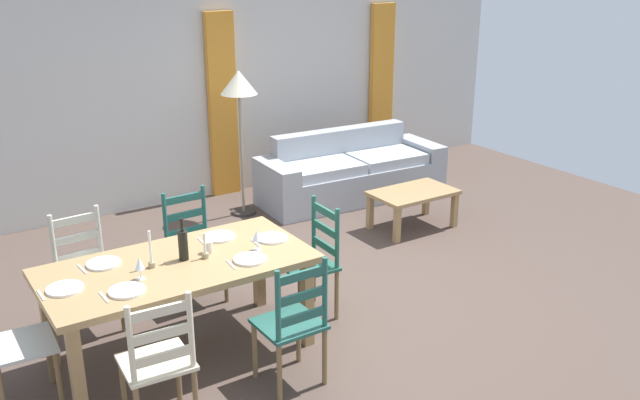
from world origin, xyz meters
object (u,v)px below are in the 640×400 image
(dining_chair_near_right, at_px, (293,323))
(coffee_table, at_px, (413,197))
(dining_chair_far_left, at_px, (85,272))
(dining_chair_head_west, at_px, (12,343))
(standing_lamp, at_px, (239,91))
(dining_chair_far_right, at_px, (193,247))
(wine_glass_near_left, at_px, (139,264))
(coffee_cup_primary, at_px, (208,247))
(wine_bottle, at_px, (183,244))
(dining_table, at_px, (178,273))
(dining_chair_head_east, at_px, (313,261))
(dining_chair_near_left, at_px, (158,362))
(wine_glass_near_right, at_px, (257,236))
(couch, at_px, (349,174))

(dining_chair_near_right, distance_m, coffee_table, 3.15)
(dining_chair_far_left, relative_size, coffee_table, 1.07)
(dining_chair_head_west, bearing_deg, standing_lamp, 39.98)
(dining_chair_far_right, height_order, standing_lamp, standing_lamp)
(wine_glass_near_left, distance_m, coffee_cup_primary, 0.60)
(dining_chair_far_right, height_order, wine_bottle, wine_bottle)
(dining_chair_far_right, relative_size, wine_bottle, 3.04)
(wine_bottle, distance_m, coffee_cup_primary, 0.21)
(dining_chair_near_right, xyz_separation_m, standing_lamp, (1.26, 3.19, 0.93))
(dining_table, distance_m, dining_chair_far_left, 0.93)
(dining_chair_near_right, xyz_separation_m, dining_chair_head_east, (0.65, 0.77, 0.00))
(coffee_cup_primary, bearing_deg, dining_chair_far_left, 133.86)
(dining_chair_near_left, height_order, dining_chair_far_left, same)
(wine_glass_near_left, relative_size, wine_glass_near_right, 1.00)
(couch, distance_m, coffee_table, 1.22)
(wine_glass_near_left, height_order, wine_glass_near_right, same)
(dining_chair_head_west, relative_size, wine_glass_near_left, 5.96)
(dining_chair_head_east, relative_size, wine_bottle, 3.04)
(dining_chair_near_right, xyz_separation_m, couch, (2.61, 3.01, -0.19))
(coffee_cup_primary, xyz_separation_m, coffee_table, (2.82, 0.98, -0.44))
(dining_chair_far_left, relative_size, wine_bottle, 3.04)
(dining_chair_far_right, bearing_deg, wine_glass_near_right, -81.46)
(couch, bearing_deg, coffee_table, -91.15)
(dining_table, relative_size, wine_glass_near_right, 11.80)
(dining_chair_far_right, xyz_separation_m, dining_chair_head_east, (0.70, -0.79, 0.00))
(dining_chair_head_east, relative_size, wine_glass_near_left, 5.96)
(dining_table, height_order, wine_glass_near_left, wine_glass_near_left)
(wine_bottle, bearing_deg, dining_chair_far_right, 63.58)
(dining_chair_head_west, relative_size, couch, 0.41)
(wine_bottle, distance_m, standing_lamp, 2.98)
(standing_lamp, bearing_deg, wine_glass_near_left, -129.01)
(dining_chair_far_left, bearing_deg, dining_table, -59.67)
(wine_glass_near_left, height_order, standing_lamp, standing_lamp)
(coffee_cup_primary, bearing_deg, dining_chair_head_east, -2.53)
(dining_chair_near_left, xyz_separation_m, dining_chair_far_left, (-0.02, 1.52, 0.00))
(wine_glass_near_right, distance_m, couch, 3.49)
(dining_chair_head_east, height_order, wine_bottle, wine_bottle)
(dining_chair_far_left, xyz_separation_m, coffee_table, (3.54, 0.23, -0.12))
(wine_bottle, bearing_deg, wine_glass_near_right, -14.90)
(coffee_cup_primary, bearing_deg, wine_bottle, -175.01)
(couch, bearing_deg, dining_chair_near_right, -130.94)
(dining_chair_head_east, relative_size, standing_lamp, 0.59)
(dining_chair_far_right, relative_size, standing_lamp, 0.59)
(dining_chair_near_left, xyz_separation_m, dining_chair_head_east, (1.58, 0.73, 0.00))
(coffee_table, bearing_deg, wine_bottle, -161.68)
(wine_bottle, height_order, wine_glass_near_left, wine_bottle)
(wine_glass_near_left, bearing_deg, dining_chair_head_west, 172.07)
(coffee_table, bearing_deg, dining_table, -161.68)
(wine_glass_near_right, distance_m, coffee_cup_primary, 0.36)
(dining_chair_head_west, xyz_separation_m, coffee_cup_primary, (1.40, 0.04, 0.32))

